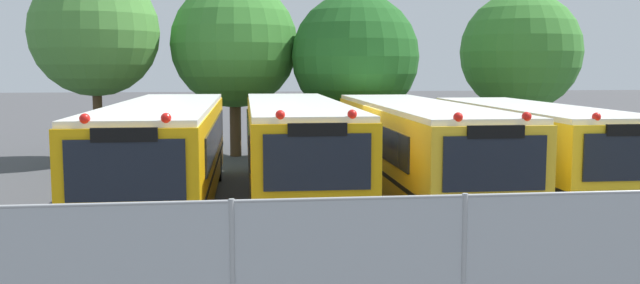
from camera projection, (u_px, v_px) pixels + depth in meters
ground_plane at (355, 201)px, 17.95m from camera, size 160.00×160.00×0.00m
school_bus_0 at (166, 151)px, 16.95m from camera, size 2.62×11.67×2.79m
school_bus_1 at (295, 147)px, 17.81m from camera, size 2.58×11.30×2.78m
school_bus_2 at (415, 147)px, 17.91m from camera, size 2.49×11.48×2.73m
school_bus_3 at (529, 146)px, 18.59m from camera, size 2.61×10.02×2.64m
tree_0 at (97, 34)px, 25.15m from camera, size 4.77×4.77×7.22m
tree_1 at (231, 43)px, 26.59m from camera, size 5.01×5.01×6.95m
tree_2 at (352, 57)px, 25.74m from camera, size 4.85×4.85×6.36m
tree_3 at (516, 54)px, 28.71m from camera, size 5.09×5.09×6.73m
chainlink_fence at (463, 270)px, 8.39m from camera, size 17.16×0.07×2.01m
traffic_cone at (619, 284)px, 10.35m from camera, size 0.37×0.37×0.49m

